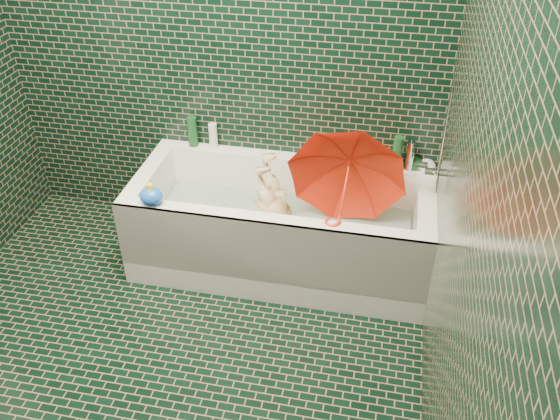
% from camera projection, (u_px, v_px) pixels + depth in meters
% --- Properties ---
extents(floor, '(2.80, 2.80, 0.00)m').
position_uv_depth(floor, '(149.00, 381.00, 2.88)').
color(floor, black).
rests_on(floor, ground).
extents(wall_back, '(2.80, 0.00, 2.80)m').
position_uv_depth(wall_back, '(216.00, 34.00, 3.28)').
color(wall_back, black).
rests_on(wall_back, floor).
extents(wall_right, '(0.00, 2.80, 2.80)m').
position_uv_depth(wall_right, '(473.00, 200.00, 1.95)').
color(wall_right, black).
rests_on(wall_right, floor).
extents(bathtub, '(1.70, 0.75, 0.55)m').
position_uv_depth(bathtub, '(281.00, 235.00, 3.49)').
color(bathtub, white).
rests_on(bathtub, floor).
extents(bath_mat, '(1.35, 0.47, 0.01)m').
position_uv_depth(bath_mat, '(282.00, 240.00, 3.54)').
color(bath_mat, green).
rests_on(bath_mat, bathtub).
extents(water, '(1.48, 0.53, 0.00)m').
position_uv_depth(water, '(282.00, 221.00, 3.46)').
color(water, silver).
rests_on(water, bathtub).
extents(faucet, '(0.18, 0.19, 0.55)m').
position_uv_depth(faucet, '(436.00, 167.00, 3.04)').
color(faucet, silver).
rests_on(faucet, wall_right).
extents(child, '(0.85, 0.36, 0.36)m').
position_uv_depth(child, '(279.00, 223.00, 3.42)').
color(child, tan).
rests_on(child, bathtub).
extents(umbrella, '(0.72, 0.73, 0.75)m').
position_uv_depth(umbrella, '(344.00, 190.00, 3.17)').
color(umbrella, red).
rests_on(umbrella, bathtub).
extents(soap_bottle_a, '(0.12, 0.12, 0.27)m').
position_uv_depth(soap_bottle_a, '(428.00, 171.00, 3.44)').
color(soap_bottle_a, white).
rests_on(soap_bottle_a, bathtub).
extents(soap_bottle_b, '(0.10, 0.10, 0.19)m').
position_uv_depth(soap_bottle_b, '(411.00, 168.00, 3.47)').
color(soap_bottle_b, '#54207A').
rests_on(soap_bottle_b, bathtub).
extents(soap_bottle_c, '(0.16, 0.16, 0.17)m').
position_uv_depth(soap_bottle_c, '(415.00, 171.00, 3.43)').
color(soap_bottle_c, '#13441F').
rests_on(soap_bottle_c, bathtub).
extents(bottle_right_tall, '(0.07, 0.07, 0.22)m').
position_uv_depth(bottle_right_tall, '(397.00, 154.00, 3.38)').
color(bottle_right_tall, '#13441F').
rests_on(bottle_right_tall, bathtub).
extents(bottle_right_pump, '(0.05, 0.05, 0.18)m').
position_uv_depth(bottle_right_pump, '(410.00, 156.00, 3.39)').
color(bottle_right_pump, silver).
rests_on(bottle_right_pump, bathtub).
extents(bottle_left_tall, '(0.06, 0.06, 0.19)m').
position_uv_depth(bottle_left_tall, '(193.00, 132.00, 3.63)').
color(bottle_left_tall, '#13441F').
rests_on(bottle_left_tall, bathtub).
extents(bottle_left_short, '(0.07, 0.07, 0.16)m').
position_uv_depth(bottle_left_short, '(213.00, 136.00, 3.62)').
color(bottle_left_short, white).
rests_on(bottle_left_short, bathtub).
extents(rubber_duck, '(0.13, 0.11, 0.11)m').
position_uv_depth(rubber_duck, '(389.00, 159.00, 3.46)').
color(rubber_duck, yellow).
rests_on(rubber_duck, bathtub).
extents(bath_toy, '(0.14, 0.12, 0.12)m').
position_uv_depth(bath_toy, '(151.00, 196.00, 3.13)').
color(bath_toy, blue).
rests_on(bath_toy, bathtub).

